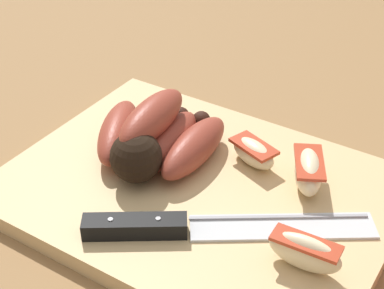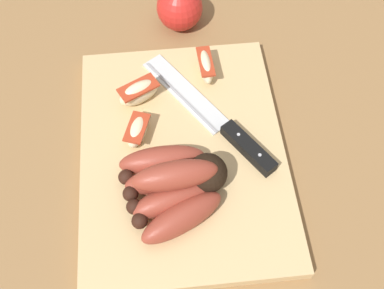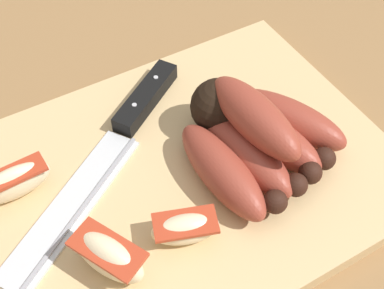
# 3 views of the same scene
# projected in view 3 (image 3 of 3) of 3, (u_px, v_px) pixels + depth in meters

# --- Properties ---
(ground_plane) EXTENTS (6.00, 6.00, 0.00)m
(ground_plane) POSITION_uv_depth(u_px,v_px,m) (174.00, 173.00, 0.51)
(ground_plane) COLOR olive
(cutting_board) EXTENTS (0.40, 0.30, 0.02)m
(cutting_board) POSITION_uv_depth(u_px,v_px,m) (182.00, 176.00, 0.50)
(cutting_board) COLOR tan
(cutting_board) RESTS_ON ground_plane
(banana_bunch) EXTENTS (0.16, 0.15, 0.07)m
(banana_bunch) POSITION_uv_depth(u_px,v_px,m) (252.00, 135.00, 0.48)
(banana_bunch) COLOR black
(banana_bunch) RESTS_ON cutting_board
(chefs_knife) EXTENTS (0.25, 0.18, 0.02)m
(chefs_knife) POSITION_uv_depth(u_px,v_px,m) (123.00, 130.00, 0.51)
(chefs_knife) COLOR silver
(chefs_knife) RESTS_ON cutting_board
(apple_wedge_near) EXTENTS (0.06, 0.07, 0.04)m
(apple_wedge_near) POSITION_uv_depth(u_px,v_px,m) (109.00, 256.00, 0.41)
(apple_wedge_near) COLOR beige
(apple_wedge_near) RESTS_ON cutting_board
(apple_wedge_middle) EXTENTS (0.06, 0.04, 0.03)m
(apple_wedge_middle) POSITION_uv_depth(u_px,v_px,m) (185.00, 228.00, 0.43)
(apple_wedge_middle) COLOR beige
(apple_wedge_middle) RESTS_ON cutting_board
(apple_wedge_far) EXTENTS (0.07, 0.03, 0.04)m
(apple_wedge_far) POSITION_uv_depth(u_px,v_px,m) (14.00, 183.00, 0.46)
(apple_wedge_far) COLOR beige
(apple_wedge_far) RESTS_ON cutting_board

